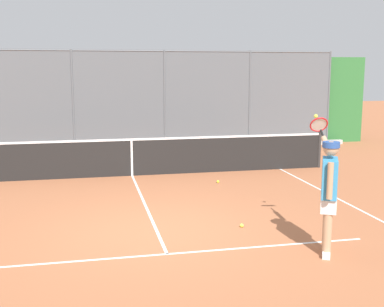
{
  "coord_description": "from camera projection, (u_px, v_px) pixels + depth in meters",
  "views": [
    {
      "loc": [
        1.09,
        7.92,
        2.7
      ],
      "look_at": [
        -0.92,
        -1.45,
        1.05
      ],
      "focal_mm": 46.09,
      "sensor_mm": 36.0,
      "label": 1
    }
  ],
  "objects": [
    {
      "name": "tennis_ball_mid_court",
      "position": [
        218.0,
        182.0,
        11.8
      ],
      "size": [
        0.07,
        0.07,
        0.07
      ],
      "primitive_type": "sphere",
      "color": "#CCDB33",
      "rests_on": "ground"
    },
    {
      "name": "tennis_ball_by_sideline",
      "position": [
        242.0,
        225.0,
        8.5
      ],
      "size": [
        0.07,
        0.07,
        0.07
      ],
      "primitive_type": "sphere",
      "color": "#D6E042",
      "rests_on": "ground"
    },
    {
      "name": "court_line_markings",
      "position": [
        170.0,
        261.0,
        7.0
      ],
      "size": [
        8.12,
        10.1,
        0.01
      ],
      "color": "white",
      "rests_on": "ground"
    },
    {
      "name": "ground_plane",
      "position": [
        157.0,
        231.0,
        8.31
      ],
      "size": [
        60.0,
        60.0,
        0.0
      ],
      "primitive_type": "plane",
      "color": "#A8603D"
    },
    {
      "name": "tennis_player",
      "position": [
        329.0,
        188.0,
        7.15
      ],
      "size": [
        0.58,
        1.36,
        1.97
      ],
      "rotation": [
        0.0,
        0.0,
        -2.03
      ],
      "color": "silver",
      "rests_on": "ground"
    },
    {
      "name": "fence_backdrop",
      "position": [
        118.0,
        103.0,
        16.85
      ],
      "size": [
        17.98,
        1.37,
        3.32
      ],
      "color": "#565B60",
      "rests_on": "ground"
    },
    {
      "name": "tennis_net",
      "position": [
        132.0,
        157.0,
        12.52
      ],
      "size": [
        10.43,
        0.09,
        1.07
      ],
      "color": "#2D2D2D",
      "rests_on": "ground"
    }
  ]
}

